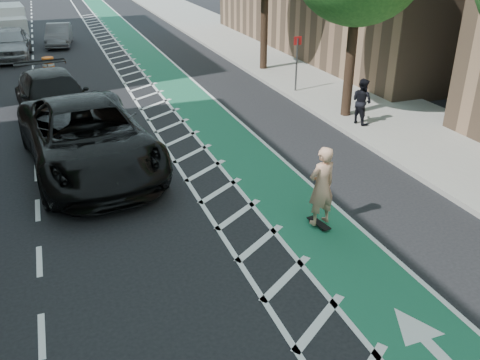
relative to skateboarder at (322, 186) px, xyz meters
name	(u,v)px	position (x,y,z in m)	size (l,w,h in m)	color
ground	(216,295)	(-3.11, -1.60, -1.07)	(120.00, 120.00, 0.00)	black
bike_lane	(209,119)	(-0.11, 8.40, -1.07)	(2.00, 90.00, 0.01)	#1B6041
buffer_strip	(171,124)	(-1.61, 8.40, -1.07)	(1.40, 90.00, 0.01)	silver
sidewalk_right	(357,100)	(6.39, 8.40, -1.00)	(5.00, 90.00, 0.15)	gray
curb_right	(305,106)	(3.94, 8.40, -0.99)	(0.12, 90.00, 0.16)	gray
sign_post	(297,63)	(4.49, 10.40, 0.28)	(0.35, 0.08, 2.47)	#4C4C4C
skateboard	(319,223)	(0.00, 0.00, -0.99)	(0.32, 0.73, 0.10)	black
skateboarder	(322,186)	(0.00, 0.00, 0.00)	(0.71, 0.47, 1.95)	tan
suv_near	(88,137)	(-4.75, 5.38, -0.07)	(3.31, 7.18, 2.00)	black
suv_far	(54,97)	(-5.50, 10.53, -0.22)	(2.40, 5.89, 1.71)	black
car_silver	(10,43)	(-7.36, 22.47, -0.22)	(2.02, 5.01, 1.71)	gray
car_grey	(59,35)	(-4.65, 25.46, -0.41)	(1.40, 4.01, 1.32)	#59585D
pedestrian	(362,101)	(4.76, 5.70, -0.10)	(0.80, 0.62, 1.64)	black
box_truck	(7,24)	(-7.71, 28.90, -0.09)	(2.75, 5.29, 2.12)	silver
barrel_a	(74,176)	(-5.31, 3.98, -0.63)	(0.68, 0.68, 0.93)	#DC4B0B
barrel_b	(78,130)	(-4.91, 7.90, -0.69)	(0.60, 0.60, 0.81)	#E85B0C
barrel_c	(49,68)	(-5.53, 17.40, -0.62)	(0.69, 0.69, 0.95)	#FA610D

